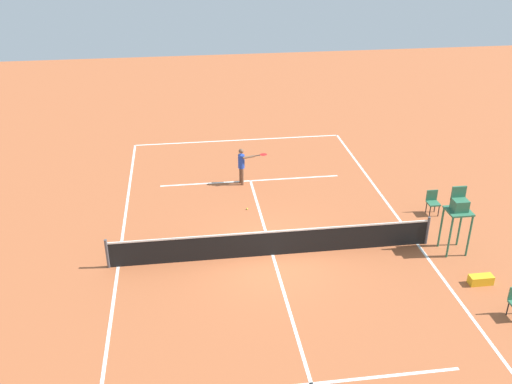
% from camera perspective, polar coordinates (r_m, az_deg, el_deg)
% --- Properties ---
extents(ground_plane, '(60.00, 60.00, 0.00)m').
position_cam_1_polar(ground_plane, '(19.75, 1.68, -6.32)').
color(ground_plane, '#AD5933').
extents(court_lines, '(10.57, 21.92, 0.01)m').
position_cam_1_polar(court_lines, '(19.75, 1.68, -6.32)').
color(court_lines, white).
rests_on(court_lines, ground).
extents(tennis_net, '(11.17, 0.10, 1.07)m').
position_cam_1_polar(tennis_net, '(19.49, 1.70, -5.10)').
color(tennis_net, '#4C4C51').
rests_on(tennis_net, ground).
extents(player_serving, '(1.30, 0.48, 1.64)m').
position_cam_1_polar(player_serving, '(24.29, -1.36, 2.90)').
color(player_serving, brown).
rests_on(player_serving, ground).
extents(tennis_ball, '(0.07, 0.07, 0.07)m').
position_cam_1_polar(tennis_ball, '(22.57, -0.89, -1.69)').
color(tennis_ball, '#CCE033').
rests_on(tennis_ball, ground).
extents(umpire_chair, '(0.80, 0.80, 2.41)m').
position_cam_1_polar(umpire_chair, '(20.35, 19.63, -1.72)').
color(umpire_chair, '#2D6B4C').
rests_on(umpire_chair, ground).
extents(courtside_chair_mid, '(0.44, 0.46, 0.95)m').
position_cam_1_polar(courtside_chair_mid, '(23.10, 17.29, -0.89)').
color(courtside_chair_mid, '#262626').
rests_on(courtside_chair_mid, ground).
extents(equipment_bag, '(0.76, 0.32, 0.30)m').
position_cam_1_polar(equipment_bag, '(19.63, 21.61, -8.18)').
color(equipment_bag, yellow).
rests_on(equipment_bag, ground).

